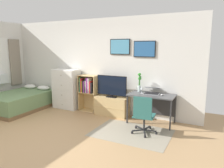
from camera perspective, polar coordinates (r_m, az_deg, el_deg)
The scene contains 14 objects.
ground_plane at distance 4.77m, azimuth -20.12°, elevation -14.03°, with size 7.20×7.20×0.00m, color tan.
wall_back_with_posters at distance 6.28m, azimuth -4.37°, elevation 5.05°, with size 6.12×0.09×2.70m.
area_rug at distance 4.84m, azimuth 5.32°, elevation -13.02°, with size 1.70×1.20×0.01m, color #9E937F.
bed at distance 7.08m, azimuth -23.57°, elevation -4.19°, with size 1.42×1.97×0.64m.
dresser at distance 6.69m, azimuth -12.28°, elevation -1.31°, with size 0.83×0.46×1.22m.
bookshelf at distance 6.28m, azimuth -6.54°, elevation -1.46°, with size 0.57×0.30×1.08m.
tv_stand at distance 5.93m, azimuth -0.00°, elevation -5.99°, with size 0.94×0.41×0.52m.
television at distance 5.79m, azimuth -0.10°, elevation -0.67°, with size 0.89×0.16×0.60m.
desk at distance 5.40m, azimuth 10.93°, elevation -3.97°, with size 1.13×0.63×0.74m.
office_chair at distance 4.66m, azimuth 8.51°, elevation -8.07°, with size 0.57×0.58×0.86m.
laptop at distance 5.41m, azimuth 10.76°, elevation -1.81°, with size 0.42×0.45×0.17m.
computer_mouse at distance 5.22m, azimuth 13.39°, elevation -2.88°, with size 0.06×0.10×0.03m, color silver.
bamboo_vase at distance 5.53m, azimuth 7.47°, elevation 0.57°, with size 0.09×0.11×0.49m.
wine_glass at distance 5.32m, azimuth 8.06°, elevation -1.15°, with size 0.07×0.07×0.18m.
Camera 1 is at (3.27, -2.92, 1.89)m, focal length 33.73 mm.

